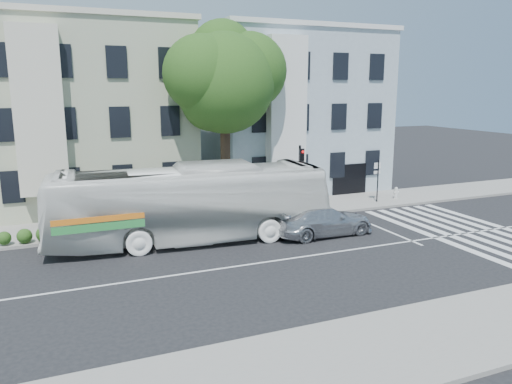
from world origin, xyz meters
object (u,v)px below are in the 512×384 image
sedan (323,220)px  traffic_signal (300,170)px  bus (190,204)px  fire_hydrant (396,192)px

sedan → traffic_signal: (1.04, 4.45, 1.82)m
traffic_signal → sedan: bearing=-83.3°
bus → fire_hydrant: bus is taller
sedan → fire_hydrant: size_ratio=6.97×
bus → traffic_signal: traffic_signal is taller
sedan → fire_hydrant: 9.77m
traffic_signal → fire_hydrant: bearing=23.9°
bus → fire_hydrant: bearing=-72.4°
traffic_signal → fire_hydrant: traffic_signal is taller
bus → traffic_signal: size_ratio=3.34×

